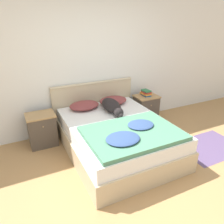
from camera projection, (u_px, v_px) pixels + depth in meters
ground_plane at (149, 191)px, 2.88m from camera, size 16.00×16.00×0.00m
wall_back at (89, 65)px, 4.12m from camera, size 9.00×0.06×2.55m
bed at (117, 137)px, 3.64m from camera, size 1.58×2.02×0.55m
headboard at (94, 104)px, 4.40m from camera, size 1.66×0.06×0.96m
nightstand_left at (42, 130)px, 3.83m from camera, size 0.48×0.39×0.59m
nightstand_right at (146, 109)px, 4.71m from camera, size 0.48×0.39×0.59m
pillow_left at (84, 105)px, 4.01m from camera, size 0.55×0.40×0.14m
pillow_right at (113, 100)px, 4.24m from camera, size 0.55×0.40×0.14m
quilt at (132, 133)px, 3.12m from camera, size 1.34×0.98×0.11m
dog at (112, 106)px, 3.88m from camera, size 0.28×0.76×0.22m
book_stack at (146, 93)px, 4.58m from camera, size 0.18×0.23×0.12m
rug at (209, 147)px, 3.87m from camera, size 1.10×0.81×0.00m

